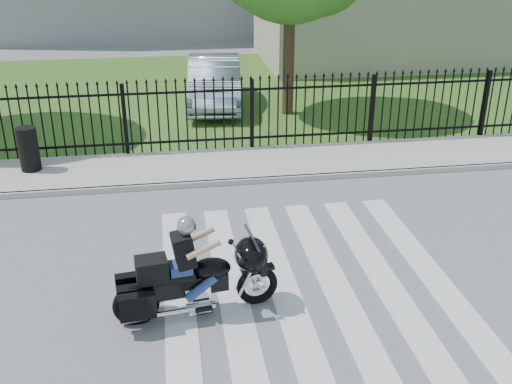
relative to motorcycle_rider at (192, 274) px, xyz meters
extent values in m
plane|color=slate|center=(1.80, 0.54, -0.65)|extent=(120.00, 120.00, 0.00)
cube|color=#ADAAA3|center=(1.80, 5.54, -0.59)|extent=(40.00, 2.00, 0.12)
cube|color=#ADAAA3|center=(1.80, 4.54, -0.59)|extent=(40.00, 0.12, 0.12)
cube|color=#32561D|center=(1.80, 12.54, -0.64)|extent=(40.00, 12.00, 0.02)
cube|color=black|center=(1.80, 6.54, -0.30)|extent=(26.00, 0.04, 0.05)
cube|color=black|center=(1.80, 6.54, 0.90)|extent=(26.00, 0.04, 0.05)
cylinder|color=#382316|center=(3.30, 9.54, 1.43)|extent=(0.32, 0.32, 4.16)
cube|color=#B5A997|center=(8.80, 16.54, 1.10)|extent=(10.00, 6.00, 3.50)
torus|color=black|center=(0.94, 0.12, -0.35)|extent=(0.63, 0.20, 0.62)
torus|color=black|center=(-0.79, -0.10, -0.35)|extent=(0.67, 0.22, 0.65)
cube|color=black|center=(-0.08, -0.01, -0.15)|extent=(1.18, 0.37, 0.27)
ellipsoid|color=black|center=(0.27, 0.04, 0.05)|extent=(0.60, 0.43, 0.30)
cube|color=black|center=(-0.26, -0.03, 0.02)|extent=(0.62, 0.36, 0.09)
cube|color=silver|center=(0.05, 0.01, -0.31)|extent=(0.39, 0.31, 0.27)
ellipsoid|color=black|center=(0.85, 0.11, 0.18)|extent=(0.56, 0.70, 0.48)
cube|color=black|center=(-0.55, -0.07, 0.18)|extent=(0.47, 0.39, 0.32)
cube|color=navy|center=(-0.15, -0.02, 0.13)|extent=(0.34, 0.31, 0.16)
sphere|color=#96979D|center=(-0.05, -0.01, 0.77)|extent=(0.26, 0.26, 0.26)
imported|color=#91A0B7|center=(1.26, 10.72, 0.10)|extent=(1.89, 4.52, 1.45)
cylinder|color=black|center=(-3.27, 5.78, -0.04)|extent=(0.47, 0.47, 0.98)
camera|label=1|loc=(-0.20, -7.20, 4.46)|focal=42.00mm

